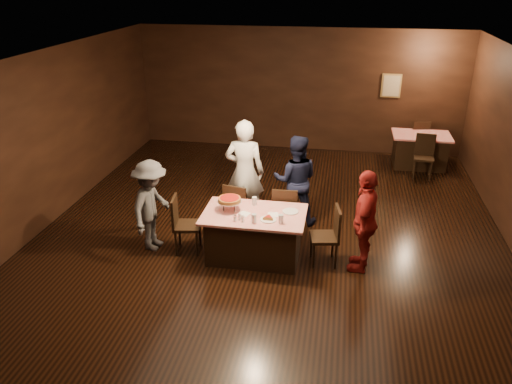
% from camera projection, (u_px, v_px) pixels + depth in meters
% --- Properties ---
extents(room, '(10.00, 10.04, 3.02)m').
position_uv_depth(room, '(268.00, 121.00, 7.57)').
color(room, black).
rests_on(room, ground).
extents(main_table, '(1.60, 1.00, 0.77)m').
position_uv_depth(main_table, '(254.00, 235.00, 7.91)').
color(main_table, '#AF100B').
rests_on(main_table, ground).
extents(back_table, '(1.30, 0.90, 0.77)m').
position_uv_depth(back_table, '(420.00, 150.00, 11.58)').
color(back_table, red).
rests_on(back_table, ground).
extents(chair_far_left, '(0.50, 0.50, 0.95)m').
position_uv_depth(chair_far_left, '(239.00, 208.00, 8.61)').
color(chair_far_left, black).
rests_on(chair_far_left, ground).
extents(chair_far_right, '(0.43, 0.43, 0.95)m').
position_uv_depth(chair_far_right, '(285.00, 211.00, 8.48)').
color(chair_far_right, black).
rests_on(chair_far_right, ground).
extents(chair_end_left, '(0.48, 0.48, 0.95)m').
position_uv_depth(chair_end_left, '(187.00, 224.00, 8.04)').
color(chair_end_left, black).
rests_on(chair_end_left, ground).
extents(chair_end_right, '(0.49, 0.49, 0.95)m').
position_uv_depth(chair_end_right, '(324.00, 236.00, 7.69)').
color(chair_end_right, black).
rests_on(chair_end_right, ground).
extents(chair_back_near, '(0.46, 0.46, 0.95)m').
position_uv_depth(chair_back_near, '(424.00, 157.00, 10.92)').
color(chair_back_near, black).
rests_on(chair_back_near, ground).
extents(chair_back_far, '(0.50, 0.50, 0.95)m').
position_uv_depth(chair_back_far, '(417.00, 139.00, 12.09)').
color(chair_back_far, black).
rests_on(chair_back_far, ground).
extents(diner_white_jacket, '(0.70, 0.47, 1.91)m').
position_uv_depth(diner_white_jacket, '(245.00, 172.00, 8.83)').
color(diner_white_jacket, silver).
rests_on(diner_white_jacket, ground).
extents(diner_navy_hoodie, '(0.84, 0.68, 1.65)m').
position_uv_depth(diner_navy_hoodie, '(296.00, 180.00, 8.82)').
color(diner_navy_hoodie, black).
rests_on(diner_navy_hoodie, ground).
extents(diner_grey_knit, '(0.67, 1.04, 1.53)m').
position_uv_depth(diner_grey_knit, '(152.00, 206.00, 8.02)').
color(diner_grey_knit, '#4E4F53').
rests_on(diner_grey_knit, ground).
extents(diner_red_shirt, '(0.54, 1.00, 1.62)m').
position_uv_depth(diner_red_shirt, '(365.00, 221.00, 7.43)').
color(diner_red_shirt, maroon).
rests_on(diner_red_shirt, ground).
extents(pizza_stand, '(0.38, 0.38, 0.22)m').
position_uv_depth(pizza_stand, '(230.00, 200.00, 7.78)').
color(pizza_stand, black).
rests_on(pizza_stand, main_table).
extents(plate_with_slice, '(0.25, 0.25, 0.06)m').
position_uv_depth(plate_with_slice, '(268.00, 218.00, 7.54)').
color(plate_with_slice, white).
rests_on(plate_with_slice, main_table).
extents(plate_empty, '(0.25, 0.25, 0.01)m').
position_uv_depth(plate_empty, '(290.00, 211.00, 7.79)').
color(plate_empty, white).
rests_on(plate_empty, main_table).
extents(glass_front_left, '(0.08, 0.08, 0.14)m').
position_uv_depth(glass_front_left, '(254.00, 218.00, 7.44)').
color(glass_front_left, silver).
rests_on(glass_front_left, main_table).
extents(glass_front_right, '(0.08, 0.08, 0.14)m').
position_uv_depth(glass_front_right, '(281.00, 219.00, 7.42)').
color(glass_front_right, silver).
rests_on(glass_front_right, main_table).
extents(glass_back, '(0.08, 0.08, 0.14)m').
position_uv_depth(glass_back, '(254.00, 201.00, 8.00)').
color(glass_back, silver).
rests_on(glass_back, main_table).
extents(condiments, '(0.17, 0.10, 0.09)m').
position_uv_depth(condiments, '(239.00, 218.00, 7.50)').
color(condiments, silver).
rests_on(condiments, main_table).
extents(napkin_center, '(0.19, 0.19, 0.01)m').
position_uv_depth(napkin_center, '(273.00, 215.00, 7.70)').
color(napkin_center, white).
rests_on(napkin_center, main_table).
extents(napkin_left, '(0.21, 0.21, 0.01)m').
position_uv_depth(napkin_left, '(244.00, 214.00, 7.73)').
color(napkin_left, white).
rests_on(napkin_left, main_table).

